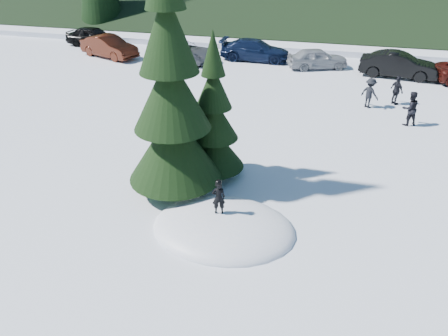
% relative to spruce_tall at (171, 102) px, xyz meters
% --- Properties ---
extents(ground, '(200.00, 200.00, 0.00)m').
position_rel_spruce_tall_xyz_m(ground, '(2.20, -1.80, -3.32)').
color(ground, white).
rests_on(ground, ground).
extents(snow_mound, '(4.48, 3.52, 0.96)m').
position_rel_spruce_tall_xyz_m(snow_mound, '(2.20, -1.80, -3.32)').
color(snow_mound, white).
rests_on(snow_mound, ground).
extents(spruce_tall, '(3.20, 3.20, 8.60)m').
position_rel_spruce_tall_xyz_m(spruce_tall, '(0.00, 0.00, 0.00)').
color(spruce_tall, '#322110').
rests_on(spruce_tall, ground).
extents(spruce_short, '(2.20, 2.20, 5.37)m').
position_rel_spruce_tall_xyz_m(spruce_short, '(1.00, 1.40, -1.22)').
color(spruce_short, '#322110').
rests_on(spruce_short, ground).
extents(child_skier, '(0.46, 0.38, 1.10)m').
position_rel_spruce_tall_xyz_m(child_skier, '(2.01, -1.65, -2.29)').
color(child_skier, black).
rests_on(child_skier, snow_mound).
extents(adult_0, '(0.99, 0.90, 1.64)m').
position_rel_spruce_tall_xyz_m(adult_0, '(8.52, 8.33, -2.50)').
color(adult_0, black).
rests_on(adult_0, ground).
extents(adult_1, '(0.81, 0.95, 1.52)m').
position_rel_spruce_tall_xyz_m(adult_1, '(8.15, 11.06, -2.56)').
color(adult_1, black).
rests_on(adult_1, ground).
extents(adult_2, '(1.14, 1.05, 1.54)m').
position_rel_spruce_tall_xyz_m(adult_2, '(6.78, 10.26, -2.55)').
color(adult_2, black).
rests_on(adult_2, ground).
extents(car_0, '(4.42, 1.98, 1.47)m').
position_rel_spruce_tall_xyz_m(car_0, '(-13.80, 18.78, -2.58)').
color(car_0, black).
rests_on(car_0, ground).
extents(car_1, '(4.82, 3.10, 1.50)m').
position_rel_spruce_tall_xyz_m(car_1, '(-10.96, 15.98, -2.57)').
color(car_1, '#3C150B').
rests_on(car_1, ground).
extents(car_2, '(5.37, 3.57, 1.37)m').
position_rel_spruce_tall_xyz_m(car_2, '(-5.51, 16.26, -2.63)').
color(car_2, '#4F5156').
rests_on(car_2, ground).
extents(car_3, '(4.94, 2.09, 1.42)m').
position_rel_spruce_tall_xyz_m(car_3, '(-0.68, 17.81, -2.61)').
color(car_3, '#0E1833').
rests_on(car_3, ground).
extents(car_4, '(4.21, 2.87, 1.33)m').
position_rel_spruce_tall_xyz_m(car_4, '(3.66, 16.86, -2.65)').
color(car_4, gray).
rests_on(car_4, ground).
extents(car_5, '(4.80, 2.20, 1.53)m').
position_rel_spruce_tall_xyz_m(car_5, '(8.66, 16.18, -2.56)').
color(car_5, black).
rests_on(car_5, ground).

